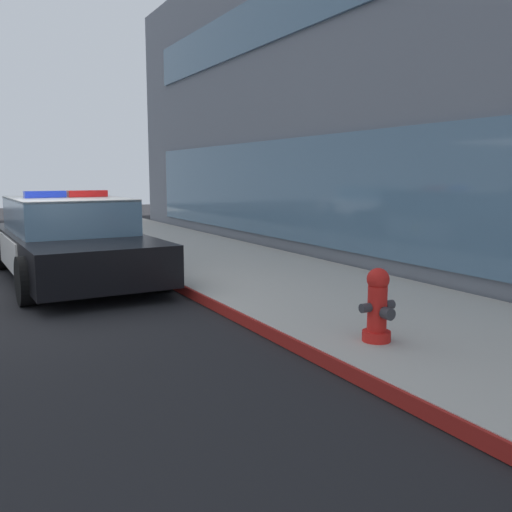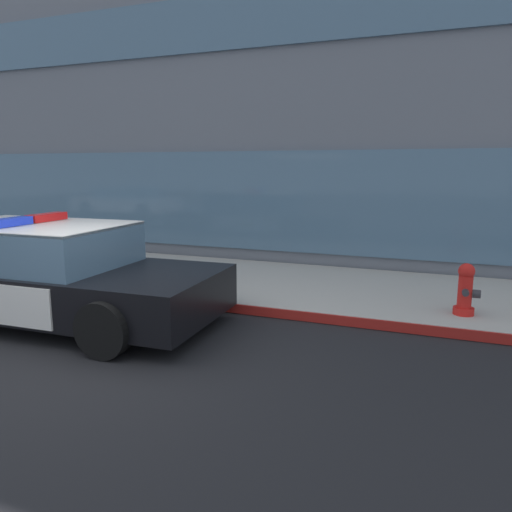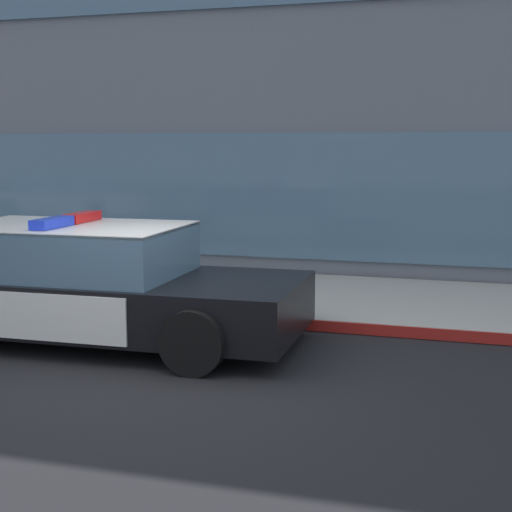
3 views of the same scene
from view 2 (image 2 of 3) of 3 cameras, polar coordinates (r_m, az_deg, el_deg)
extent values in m
plane|color=black|center=(6.27, -20.30, -10.52)|extent=(48.00, 48.00, 0.00)
cube|color=#B2ADA3|center=(9.23, -5.03, -2.71)|extent=(48.00, 3.25, 0.15)
cube|color=maroon|center=(7.84, -10.30, -5.24)|extent=(28.80, 0.04, 0.14)
cube|color=slate|center=(15.32, 12.11, 15.40)|extent=(25.38, 10.65, 7.09)
cube|color=slate|center=(11.18, -8.60, 6.66)|extent=(15.23, 0.08, 2.10)
cube|color=slate|center=(10.43, 7.29, 26.71)|extent=(21.32, 0.08, 1.10)
cube|color=black|center=(7.60, -23.57, -3.16)|extent=(5.21, 2.09, 0.60)
cube|color=silver|center=(6.57, -13.02, -3.11)|extent=(1.81, 1.95, 0.05)
cube|color=silver|center=(8.39, -19.57, -1.66)|extent=(2.17, 0.09, 0.51)
cube|color=yellow|center=(8.40, -19.50, -1.64)|extent=(0.22, 0.02, 0.26)
cube|color=slate|center=(7.64, -25.02, 1.16)|extent=(2.73, 1.82, 0.60)
cube|color=silver|center=(7.60, -25.19, 3.31)|extent=(2.73, 1.82, 0.04)
cube|color=red|center=(7.84, -23.46, 4.23)|extent=(0.22, 0.66, 0.11)
cube|color=blue|center=(7.35, -27.13, 3.57)|extent=(0.22, 0.66, 0.11)
cylinder|color=black|center=(7.43, -8.60, -3.95)|extent=(0.69, 0.24, 0.68)
cylinder|color=black|center=(5.86, -17.54, -8.30)|extent=(0.69, 0.24, 0.68)
cylinder|color=black|center=(9.48, -27.11, -1.85)|extent=(0.69, 0.24, 0.68)
cylinder|color=red|center=(7.37, 23.26, -5.96)|extent=(0.28, 0.28, 0.10)
cylinder|color=red|center=(7.30, 23.42, -3.89)|extent=(0.19, 0.19, 0.45)
sphere|color=red|center=(7.24, 23.59, -1.65)|extent=(0.22, 0.22, 0.22)
cylinder|color=#333338|center=(7.22, 23.63, -1.06)|extent=(0.06, 0.06, 0.05)
cylinder|color=#333338|center=(7.15, 23.48, -3.99)|extent=(0.09, 0.10, 0.09)
cylinder|color=#333338|center=(7.44, 23.39, -3.45)|extent=(0.09, 0.10, 0.09)
cylinder|color=#333338|center=(7.31, 24.59, -4.09)|extent=(0.10, 0.12, 0.12)
camera|label=1|loc=(5.75, 72.70, -1.02)|focal=39.49mm
camera|label=3|loc=(2.71, -142.88, -5.24)|focal=53.08mm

